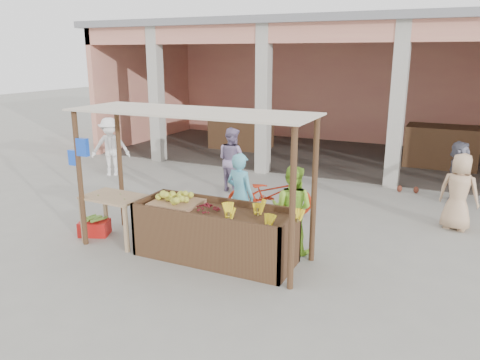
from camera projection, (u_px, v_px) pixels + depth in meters
The scene contains 19 objects.
ground at pixel (189, 253), 7.89m from camera, with size 60.00×60.00×0.00m, color gray.
market_building at pixel (333, 71), 14.96m from camera, with size 14.40×6.40×4.20m.
fruit_stall at pixel (215, 235), 7.58m from camera, with size 2.60×0.95×0.80m, color #4E361F.
stall_awning at pixel (187, 136), 7.43m from camera, with size 4.09×1.35×2.39m.
banana_heap at pixel (261, 214), 7.06m from camera, with size 1.11×0.60×0.20m, color yellow, non-canonical shape.
melon_tray at pixel (176, 199), 7.81m from camera, with size 0.78×0.68×0.21m.
berry_heap at pixel (207, 207), 7.51m from camera, with size 0.45×0.37×0.14m, color maroon.
side_table at pixel (114, 203), 8.20m from camera, with size 1.08×0.75×0.85m.
papaya_pile at pixel (113, 190), 8.13m from camera, with size 0.71×0.41×0.20m, color #3F7E29, non-canonical shape.
red_crate at pixel (95, 228), 8.64m from camera, with size 0.52×0.37×0.27m, color red.
plantain_bundle at pixel (94, 219), 8.59m from camera, with size 0.43×0.30×0.09m, color olive, non-canonical shape.
produce_sacks at pixel (409, 180), 11.20m from camera, with size 0.84×0.52×0.64m.
vendor_blue at pixel (240, 193), 8.35m from camera, with size 0.63×0.46×1.68m, color #63C3E1.
vendor_green at pixel (292, 207), 7.78m from camera, with size 0.76×0.44×1.57m, color #9AD739.
motorcycle at pixel (270, 193), 9.58m from camera, with size 1.83×0.63×0.95m, color #A7240F.
shopper_a at pixel (110, 145), 12.67m from camera, with size 1.10×0.55×1.72m, color white.
shopper_c at pixel (459, 188), 8.75m from camera, with size 0.79×0.51×1.64m, color tan.
shopper_d at pixel (458, 170), 10.38m from camera, with size 1.36×0.56×1.47m, color #525160.
shopper_f at pixel (232, 157), 11.23m from camera, with size 0.83×0.48×1.70m, color #8D79A2.
Camera 1 is at (3.88, -6.24, 3.26)m, focal length 35.00 mm.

